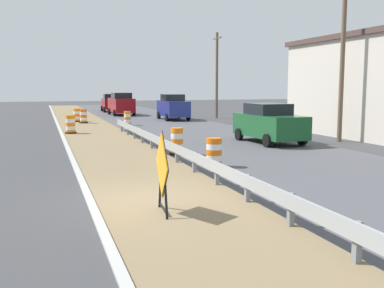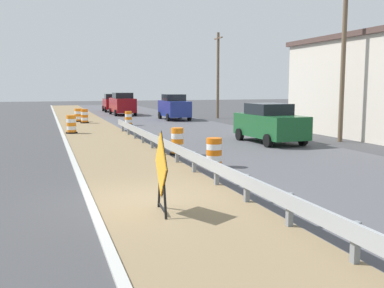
% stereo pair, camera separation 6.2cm
% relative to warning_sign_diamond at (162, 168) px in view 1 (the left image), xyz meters
% --- Properties ---
extents(ground_plane, '(160.00, 160.00, 0.00)m').
position_rel_warning_sign_diamond_xyz_m(ground_plane, '(-0.17, 1.24, -1.04)').
color(ground_plane, '#3D3D3F').
extents(median_dirt_strip, '(3.82, 120.00, 0.01)m').
position_rel_warning_sign_diamond_xyz_m(median_dirt_strip, '(0.54, 1.24, -1.04)').
color(median_dirt_strip, '#7F6B4C').
rests_on(median_dirt_strip, ground).
extents(far_lane_asphalt, '(8.34, 120.00, 0.00)m').
position_rel_warning_sign_diamond_xyz_m(far_lane_asphalt, '(6.62, 1.24, -1.04)').
color(far_lane_asphalt, '#4C4C51').
rests_on(far_lane_asphalt, ground).
extents(curb_near_edge, '(0.20, 120.00, 0.11)m').
position_rel_warning_sign_diamond_xyz_m(curb_near_edge, '(-1.47, 1.24, -1.03)').
color(curb_near_edge, '#ADADA8').
rests_on(curb_near_edge, ground).
extents(guardrail_median, '(0.18, 41.49, 0.71)m').
position_rel_warning_sign_diamond_xyz_m(guardrail_median, '(2.21, -0.73, -0.52)').
color(guardrail_median, '#999EA3').
rests_on(guardrail_median, ground).
extents(warning_sign_diamond, '(0.17, 1.54, 1.90)m').
position_rel_warning_sign_diamond_xyz_m(warning_sign_diamond, '(0.00, 0.00, 0.00)').
color(warning_sign_diamond, black).
rests_on(warning_sign_diamond, ground).
extents(traffic_barrel_nearest, '(0.69, 0.69, 1.04)m').
position_rel_warning_sign_diamond_xyz_m(traffic_barrel_nearest, '(3.29, 5.23, -0.57)').
color(traffic_barrel_nearest, orange).
rests_on(traffic_barrel_nearest, ground).
extents(traffic_barrel_close, '(0.65, 0.65, 1.14)m').
position_rel_warning_sign_diamond_xyz_m(traffic_barrel_close, '(2.83, 8.37, -0.52)').
color(traffic_barrel_close, orange).
rests_on(traffic_barrel_close, ground).
extents(traffic_barrel_mid, '(0.72, 0.72, 1.12)m').
position_rel_warning_sign_diamond_xyz_m(traffic_barrel_mid, '(-0.91, 18.77, -0.53)').
color(traffic_barrel_mid, orange).
rests_on(traffic_barrel_mid, ground).
extents(traffic_barrel_far, '(0.63, 0.63, 1.04)m').
position_rel_warning_sign_diamond_xyz_m(traffic_barrel_far, '(3.46, 23.45, -0.57)').
color(traffic_barrel_far, orange).
rests_on(traffic_barrel_far, ground).
extents(traffic_barrel_farther, '(0.68, 0.68, 1.10)m').
position_rel_warning_sign_diamond_xyz_m(traffic_barrel_farther, '(0.52, 26.50, -0.54)').
color(traffic_barrel_farther, orange).
rests_on(traffic_barrel_farther, ground).
extents(traffic_barrel_farthest, '(0.74, 0.74, 1.08)m').
position_rel_warning_sign_diamond_xyz_m(traffic_barrel_farthest, '(0.16, 28.10, -0.55)').
color(traffic_barrel_farthest, orange).
rests_on(traffic_barrel_farthest, ground).
extents(car_lead_near_lane, '(2.17, 4.23, 2.03)m').
position_rel_warning_sign_diamond_xyz_m(car_lead_near_lane, '(4.98, 42.08, -0.02)').
color(car_lead_near_lane, maroon).
rests_on(car_lead_near_lane, ground).
extents(car_trailing_near_lane, '(2.30, 4.63, 2.01)m').
position_rel_warning_sign_diamond_xyz_m(car_trailing_near_lane, '(8.48, 10.81, -0.03)').
color(car_trailing_near_lane, '#195128').
rests_on(car_trailing_near_lane, ground).
extents(car_lead_far_lane, '(2.23, 4.82, 2.25)m').
position_rel_warning_sign_diamond_xyz_m(car_lead_far_lane, '(5.03, 35.54, 0.09)').
color(car_lead_far_lane, maroon).
rests_on(car_lead_far_lane, ground).
extents(car_mid_far_lane, '(2.11, 4.37, 2.20)m').
position_rel_warning_sign_diamond_xyz_m(car_mid_far_lane, '(8.23, 27.76, 0.06)').
color(car_mid_far_lane, navy).
rests_on(car_mid_far_lane, ground).
extents(utility_pole_near, '(0.24, 1.80, 9.43)m').
position_rel_warning_sign_diamond_xyz_m(utility_pole_near, '(12.19, 10.03, 3.84)').
color(utility_pole_near, brown).
rests_on(utility_pole_near, ground).
extents(utility_pole_mid, '(0.24, 1.80, 7.63)m').
position_rel_warning_sign_diamond_xyz_m(utility_pole_mid, '(12.51, 28.34, 2.93)').
color(utility_pole_mid, brown).
rests_on(utility_pole_mid, ground).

